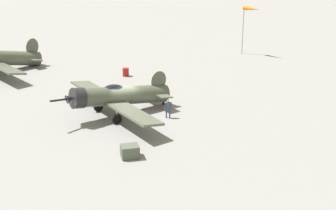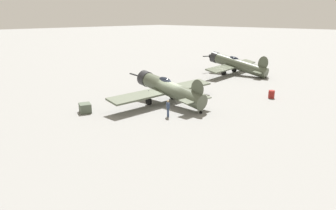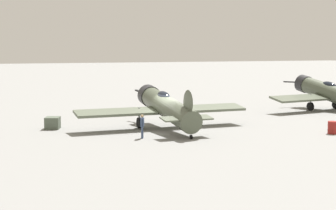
# 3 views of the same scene
# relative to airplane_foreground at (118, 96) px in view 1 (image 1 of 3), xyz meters

# --- Properties ---
(ground_plane) EXTENTS (400.00, 400.00, 0.00)m
(ground_plane) POSITION_rel_airplane_foreground_xyz_m (-0.03, -0.50, -1.63)
(ground_plane) COLOR gray
(airplane_foreground) EXTENTS (12.90, 10.68, 3.22)m
(airplane_foreground) POSITION_rel_airplane_foreground_xyz_m (0.00, 0.00, 0.00)
(airplane_foreground) COLOR #4C5442
(airplane_foreground) RESTS_ON ground_plane
(ground_crew_mechanic) EXTENTS (0.39, 0.53, 1.55)m
(ground_crew_mechanic) POSITION_rel_airplane_foreground_xyz_m (-2.99, -2.90, -0.69)
(ground_crew_mechanic) COLOR #384766
(ground_crew_mechanic) RESTS_ON ground_plane
(equipment_crate) EXTENTS (1.37, 1.48, 0.86)m
(equipment_crate) POSITION_rel_airplane_foreground_xyz_m (-7.34, 3.59, -1.20)
(equipment_crate) COLOR #4C5647
(equipment_crate) RESTS_ON ground_plane
(fuel_drum) EXTENTS (0.69, 0.69, 0.86)m
(fuel_drum) POSITION_rel_airplane_foreground_xyz_m (9.42, -6.73, -1.20)
(fuel_drum) COLOR maroon
(fuel_drum) RESTS_ON ground_plane
(windsock_mast) EXTENTS (2.42, 0.85, 5.95)m
(windsock_mast) POSITION_rel_airplane_foreground_xyz_m (8.13, -23.82, 3.83)
(windsock_mast) COLOR gray
(windsock_mast) RESTS_ON ground_plane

